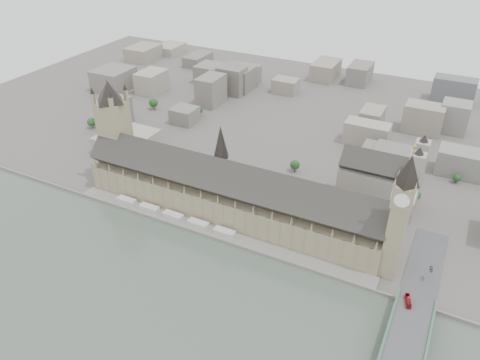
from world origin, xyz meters
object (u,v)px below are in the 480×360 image
at_px(elizabeth_tower, 401,210).
at_px(westminster_abbey, 381,181).
at_px(car_approach, 431,269).
at_px(victoria_tower, 114,128).
at_px(palace_of_westminster, 229,194).
at_px(red_bus_north, 408,301).

bearing_deg(elizabeth_tower, westminster_abbey, 107.29).
relative_size(westminster_abbey, car_approach, 12.27).
height_order(elizabeth_tower, car_approach, elizabeth_tower).
bearing_deg(elizabeth_tower, victoria_tower, 176.04).
bearing_deg(westminster_abbey, car_approach, -55.30).
height_order(palace_of_westminster, car_approach, palace_of_westminster).
bearing_deg(elizabeth_tower, red_bus_north, -59.63).
height_order(palace_of_westminster, westminster_abbey, westminster_abbey).
bearing_deg(westminster_abbey, red_bus_north, -68.88).
distance_m(palace_of_westminster, victoria_tower, 126.41).
bearing_deg(victoria_tower, car_approach, -2.25).
xyz_separation_m(elizabeth_tower, westminster_abbey, (-27.08, 87.00, -33.01)).
distance_m(westminster_abbey, red_bus_north, 128.98).
bearing_deg(car_approach, red_bus_north, -113.09).
bearing_deg(elizabeth_tower, palace_of_westminster, 175.15).
xyz_separation_m(palace_of_westminster, elizabeth_tower, (138.00, -11.70, 35.38)).
height_order(elizabeth_tower, westminster_abbey, elizabeth_tower).
height_order(victoria_tower, red_bus_north, victoria_tower).
bearing_deg(palace_of_westminster, victoria_tower, 177.04).
relative_size(palace_of_westminster, elizabeth_tower, 2.47).
height_order(victoria_tower, car_approach, victoria_tower).
bearing_deg(westminster_abbey, victoria_tower, -163.50).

